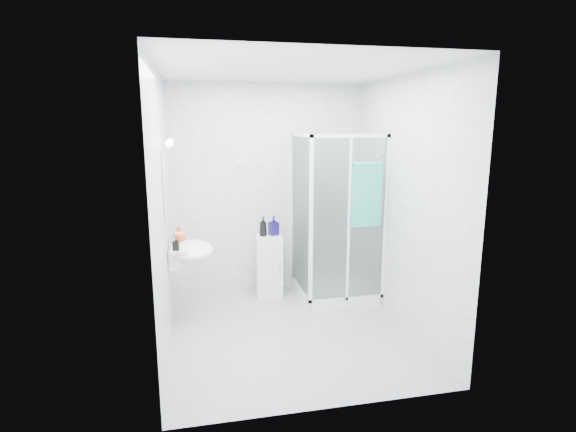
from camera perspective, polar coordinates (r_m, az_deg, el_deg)
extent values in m
cube|color=white|center=(4.36, 0.31, 1.00)|extent=(2.40, 2.60, 2.60)
cube|color=#9EA0A3|center=(4.78, 0.30, -14.48)|extent=(2.40, 2.60, 0.01)
cube|color=white|center=(4.32, 0.33, 18.17)|extent=(2.40, 2.60, 0.01)
cube|color=white|center=(5.69, 5.94, -9.52)|extent=(0.90, 0.90, 0.12)
cube|color=white|center=(5.19, 1.80, 10.23)|extent=(0.04, 0.90, 0.04)
cube|color=white|center=(4.90, 7.98, 10.05)|extent=(0.90, 0.04, 0.04)
cube|color=white|center=(4.90, 2.92, -1.43)|extent=(0.04, 0.04, 2.00)
cube|color=white|center=(5.30, 1.63, 0.01)|extent=(0.02, 0.82, 1.84)
cube|color=white|center=(5.01, 7.72, -0.76)|extent=(0.82, 0.02, 1.84)
cube|color=white|center=(5.02, 7.68, -0.74)|extent=(0.03, 0.04, 1.84)
cylinder|color=silver|center=(5.73, 5.02, 4.00)|extent=(0.02, 0.02, 1.00)
cylinder|color=silver|center=(5.66, 5.19, 8.68)|extent=(0.09, 0.05, 0.09)
cylinder|color=silver|center=(5.82, 5.35, 1.12)|extent=(0.12, 0.04, 0.12)
cylinder|color=silver|center=(4.98, 11.13, 7.66)|extent=(0.03, 0.05, 0.03)
cube|color=white|center=(4.84, -14.23, -5.00)|extent=(0.10, 0.40, 0.18)
ellipsoid|color=white|center=(4.82, -12.11, -4.35)|extent=(0.46, 0.56, 0.20)
cube|color=white|center=(4.81, -13.57, -3.83)|extent=(0.16, 0.50, 0.02)
cylinder|color=silver|center=(4.79, -14.33, -2.94)|extent=(0.04, 0.04, 0.16)
cylinder|color=silver|center=(4.78, -13.77, -2.16)|extent=(0.12, 0.02, 0.02)
cube|color=white|center=(4.69, -15.23, 3.80)|extent=(0.02, 0.60, 0.70)
cylinder|color=silver|center=(4.49, -15.43, 8.86)|extent=(0.05, 0.04, 0.04)
sphere|color=white|center=(4.49, -14.91, 8.88)|extent=(0.08, 0.08, 0.08)
cylinder|color=silver|center=(4.81, -15.22, 9.02)|extent=(0.05, 0.04, 0.04)
sphere|color=white|center=(4.81, -14.74, 9.04)|extent=(0.08, 0.08, 0.08)
cylinder|color=silver|center=(5.51, -6.11, 6.50)|extent=(0.02, 0.04, 0.02)
sphere|color=silver|center=(5.49, -6.08, 6.48)|extent=(0.03, 0.03, 0.03)
cylinder|color=silver|center=(5.54, -4.03, 6.56)|extent=(0.02, 0.04, 0.02)
sphere|color=silver|center=(5.51, -4.00, 6.54)|extent=(0.03, 0.03, 0.03)
cube|color=white|center=(5.59, -2.42, -6.33)|extent=(0.34, 0.34, 0.76)
cube|color=white|center=(5.45, -2.15, -6.82)|extent=(0.28, 0.03, 0.65)
sphere|color=orange|center=(5.44, -1.07, -6.42)|extent=(0.03, 0.03, 0.03)
cube|color=teal|center=(4.98, 9.97, 2.56)|extent=(0.33, 0.04, 0.69)
cylinder|color=teal|center=(4.94, 10.11, 6.50)|extent=(0.33, 0.05, 0.05)
imported|color=black|center=(5.46, -3.18, -1.32)|extent=(0.12, 0.12, 0.24)
imported|color=#120C48|center=(5.51, -1.83, -1.23)|extent=(0.13, 0.13, 0.23)
imported|color=#D04718|center=(4.91, -13.70, -2.29)|extent=(0.17, 0.17, 0.18)
imported|color=black|center=(4.63, -14.03, -3.43)|extent=(0.07, 0.07, 0.14)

